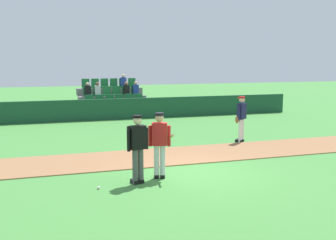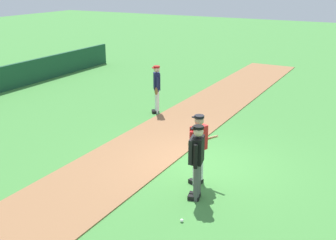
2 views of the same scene
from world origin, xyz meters
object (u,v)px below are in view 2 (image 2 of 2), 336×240
runner_navy_jersey (157,88)px  umpire_home_plate (197,158)px  baseball (182,221)px  batter_red_jersey (199,147)px

runner_navy_jersey → umpire_home_plate: bearing=-141.7°
runner_navy_jersey → baseball: size_ratio=23.78×
batter_red_jersey → runner_navy_jersey: 5.68m
batter_red_jersey → baseball: size_ratio=23.78×
umpire_home_plate → baseball: 1.41m
runner_navy_jersey → baseball: 7.35m
umpire_home_plate → baseball: umpire_home_plate is taller
umpire_home_plate → batter_red_jersey: bearing=21.7°
batter_red_jersey → umpire_home_plate: size_ratio=1.00×
runner_navy_jersey → baseball: bearing=-145.7°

